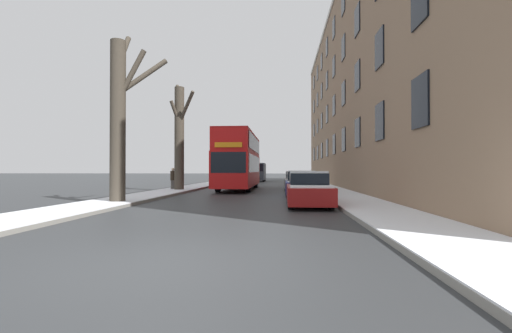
# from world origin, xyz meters

# --- Properties ---
(ground_plane) EXTENTS (320.00, 320.00, 0.00)m
(ground_plane) POSITION_xyz_m (0.00, 0.00, 0.00)
(ground_plane) COLOR #303335
(sidewalk_left) EXTENTS (2.53, 130.00, 0.16)m
(sidewalk_left) POSITION_xyz_m (-5.59, 53.00, 0.08)
(sidewalk_left) COLOR gray
(sidewalk_left) RESTS_ON ground
(sidewalk_right) EXTENTS (2.53, 130.00, 0.16)m
(sidewalk_right) POSITION_xyz_m (5.59, 53.00, 0.08)
(sidewalk_right) COLOR gray
(sidewalk_right) RESTS_ON ground
(terrace_facade_right) EXTENTS (9.10, 49.72, 17.71)m
(terrace_facade_right) POSITION_xyz_m (11.35, 25.92, 8.86)
(terrace_facade_right) COLOR #8C7056
(terrace_facade_right) RESTS_ON ground
(bare_tree_left_0) EXTENTS (2.27, 1.65, 7.93)m
(bare_tree_left_0) POSITION_xyz_m (-5.22, 9.32, 3.97)
(bare_tree_left_0) COLOR #423A30
(bare_tree_left_0) RESTS_ON ground
(bare_tree_left_1) EXTENTS (2.26, 2.99, 8.17)m
(bare_tree_left_1) POSITION_xyz_m (-5.35, 18.74, 4.07)
(bare_tree_left_1) COLOR #423A30
(bare_tree_left_1) RESTS_ON ground
(double_decker_bus) EXTENTS (2.55, 11.10, 4.39)m
(double_decker_bus) POSITION_xyz_m (-1.31, 21.50, 2.48)
(double_decker_bus) COLOR red
(double_decker_bus) RESTS_ON ground
(parked_car_0) EXTENTS (1.82, 4.44, 1.50)m
(parked_car_0) POSITION_xyz_m (3.24, 9.36, 0.69)
(parked_car_0) COLOR maroon
(parked_car_0) RESTS_ON ground
(parked_car_1) EXTENTS (1.85, 4.29, 1.52)m
(parked_car_1) POSITION_xyz_m (3.24, 14.96, 0.70)
(parked_car_1) COLOR navy
(parked_car_1) RESTS_ON ground
(parked_car_2) EXTENTS (1.88, 3.93, 1.42)m
(parked_car_2) POSITION_xyz_m (3.24, 20.99, 0.66)
(parked_car_2) COLOR #9EA3AD
(parked_car_2) RESTS_ON ground
(parked_car_3) EXTENTS (1.82, 4.02, 1.46)m
(parked_car_3) POSITION_xyz_m (3.24, 26.34, 0.67)
(parked_car_3) COLOR silver
(parked_car_3) RESTS_ON ground
(oncoming_van) EXTENTS (1.91, 5.71, 2.51)m
(oncoming_van) POSITION_xyz_m (-1.23, 41.97, 1.35)
(oncoming_van) COLOR #333842
(oncoming_van) RESTS_ON ground
(pedestrian_left_sidewalk) EXTENTS (0.38, 0.38, 1.73)m
(pedestrian_left_sidewalk) POSITION_xyz_m (-6.01, 19.31, 0.95)
(pedestrian_left_sidewalk) COLOR #4C4742
(pedestrian_left_sidewalk) RESTS_ON ground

